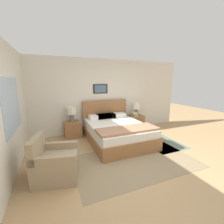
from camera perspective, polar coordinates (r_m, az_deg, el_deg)
name	(u,v)px	position (r m, az deg, el deg)	size (l,w,h in m)	color
ground_plane	(135,171)	(3.39, 8.61, -21.17)	(16.00, 16.00, 0.00)	tan
wall_back	(96,96)	(5.42, -6.06, 5.98)	(6.87, 0.09, 2.60)	silver
wall_left	(14,106)	(3.89, -33.31, 1.93)	(0.08, 5.13, 2.60)	silver
area_rug_main	(135,161)	(3.71, 8.90, -18.00)	(2.78, 1.64, 0.01)	#897556
area_rug_bedside	(159,141)	(4.96, 17.47, -10.53)	(0.99, 1.51, 0.01)	slate
bed	(116,131)	(4.68, 1.69, -7.26)	(1.67, 2.18, 1.16)	#936038
armchair	(55,163)	(3.20, -21.02, -17.83)	(0.91, 0.87, 0.85)	#998466
nightstand_near_window	(73,129)	(5.16, -14.74, -6.43)	(0.52, 0.46, 0.53)	#936038
nightstand_by_door	(136,122)	(5.95, 9.15, -3.78)	(0.52, 0.46, 0.53)	#936038
table_lamp_near_window	(71,112)	(5.01, -15.19, 0.04)	(0.30, 0.30, 0.50)	slate
table_lamp_by_door	(137,107)	(5.81, 9.32, 1.87)	(0.30, 0.30, 0.50)	slate
book_thick_bottom	(134,115)	(5.79, 8.48, -1.31)	(0.19, 0.28, 0.04)	beige
book_hardcover_middle	(134,115)	(5.78, 8.49, -0.95)	(0.19, 0.27, 0.03)	#4C7551
book_novel_upper	(134,114)	(5.77, 8.50, -0.58)	(0.17, 0.26, 0.04)	beige
book_slim_near_top	(134,112)	(5.76, 8.52, -0.17)	(0.20, 0.24, 0.04)	beige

